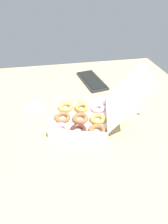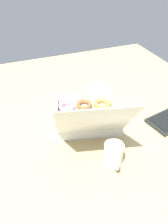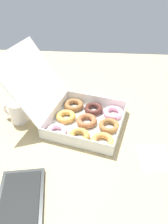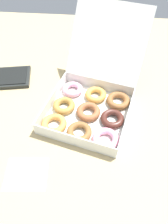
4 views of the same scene
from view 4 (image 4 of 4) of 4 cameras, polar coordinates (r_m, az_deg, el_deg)
name	(u,v)px [view 4 (image 4 of 4)]	position (r cm, az deg, el deg)	size (l,w,h in cm)	color
ground_plane	(88,117)	(93.24, 1.09, -1.40)	(180.00, 180.00, 2.00)	tan
donut_box	(90,104)	(91.88, 1.68, 2.23)	(44.91, 58.52, 33.34)	white
coffee_mug	(94,58)	(113.74, 2.61, 13.95)	(8.62, 12.60, 10.36)	white
paper_napkin	(26,174)	(80.89, -14.84, -15.37)	(14.43, 12.27, 0.15)	white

